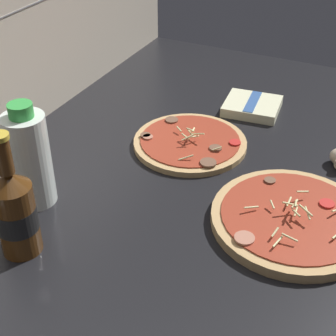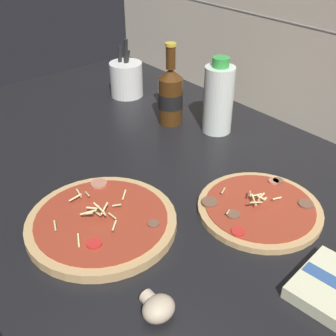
{
  "view_description": "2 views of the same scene",
  "coord_description": "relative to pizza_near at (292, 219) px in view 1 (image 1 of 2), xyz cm",
  "views": [
    {
      "loc": [
        -69.88,
        -31.32,
        64.21
      ],
      "look_at": [
        1.39,
        3.18,
        9.88
      ],
      "focal_mm": 55.0,
      "sensor_mm": 36.0,
      "label": 1
    },
    {
      "loc": [
        61.93,
        -50.95,
        57.56
      ],
      "look_at": [
        1.69,
        -0.92,
        6.86
      ],
      "focal_mm": 45.0,
      "sensor_mm": 36.0,
      "label": 2
    }
  ],
  "objects": [
    {
      "name": "pizza_near",
      "position": [
        0.0,
        0.0,
        0.0
      ],
      "size": [
        29.57,
        29.57,
        5.42
      ],
      "color": "tan",
      "rests_on": "counter_slab"
    },
    {
      "name": "oil_bottle",
      "position": [
        -14.47,
        46.51,
        8.46
      ],
      "size": [
        8.03,
        8.03,
        20.79
      ],
      "color": "silver",
      "rests_on": "counter_slab"
    },
    {
      "name": "beer_bottle",
      "position": [
        -26.6,
        40.01,
        7.23
      ],
      "size": [
        6.94,
        6.94,
        22.92
      ],
      "color": "#47280F",
      "rests_on": "counter_slab"
    },
    {
      "name": "counter_slab",
      "position": [
        -4.63,
        20.33,
        -2.35
      ],
      "size": [
        160.0,
        90.0,
        2.5
      ],
      "color": "black",
      "rests_on": "ground"
    },
    {
      "name": "dish_towel",
      "position": [
        39.0,
        20.21,
        0.11
      ],
      "size": [
        13.75,
        14.66,
        2.56
      ],
      "color": "beige",
      "rests_on": "counter_slab"
    },
    {
      "name": "pizza_far",
      "position": [
        16.73,
        27.64,
        -0.29
      ],
      "size": [
        25.56,
        25.56,
        4.43
      ],
      "color": "tan",
      "rests_on": "counter_slab"
    }
  ]
}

